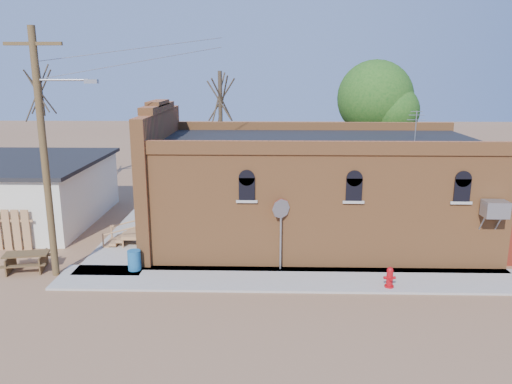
{
  "coord_description": "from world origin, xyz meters",
  "views": [
    {
      "loc": [
        -0.2,
        -16.18,
        7.52
      ],
      "look_at": [
        -0.72,
        4.76,
        2.4
      ],
      "focal_mm": 35.0,
      "sensor_mm": 36.0,
      "label": 1
    }
  ],
  "objects_px": {
    "brick_bar": "(309,190)",
    "trash_barrel": "(134,260)",
    "picnic_table": "(27,259)",
    "utility_pole": "(45,150)",
    "stop_sign": "(281,215)",
    "fire_hydrant": "(390,277)"
  },
  "relations": [
    {
      "from": "brick_bar",
      "to": "trash_barrel",
      "type": "distance_m",
      "value": 8.19
    },
    {
      "from": "picnic_table",
      "to": "utility_pole",
      "type": "bearing_deg",
      "value": -29.05
    },
    {
      "from": "picnic_table",
      "to": "trash_barrel",
      "type": "bearing_deg",
      "value": -11.92
    },
    {
      "from": "stop_sign",
      "to": "utility_pole",
      "type": "bearing_deg",
      "value": 175.77
    },
    {
      "from": "utility_pole",
      "to": "fire_hydrant",
      "type": "height_order",
      "value": "utility_pole"
    },
    {
      "from": "fire_hydrant",
      "to": "brick_bar",
      "type": "bearing_deg",
      "value": 101.56
    },
    {
      "from": "brick_bar",
      "to": "trash_barrel",
      "type": "relative_size",
      "value": 21.25
    },
    {
      "from": "fire_hydrant",
      "to": "utility_pole",
      "type": "bearing_deg",
      "value": 162.06
    },
    {
      "from": "fire_hydrant",
      "to": "picnic_table",
      "type": "bearing_deg",
      "value": 160.65
    },
    {
      "from": "fire_hydrant",
      "to": "stop_sign",
      "type": "relative_size",
      "value": 0.27
    },
    {
      "from": "brick_bar",
      "to": "fire_hydrant",
      "type": "height_order",
      "value": "brick_bar"
    },
    {
      "from": "fire_hydrant",
      "to": "trash_barrel",
      "type": "xyz_separation_m",
      "value": [
        -9.39,
        1.34,
        0.02
      ]
    },
    {
      "from": "brick_bar",
      "to": "picnic_table",
      "type": "height_order",
      "value": "brick_bar"
    },
    {
      "from": "utility_pole",
      "to": "fire_hydrant",
      "type": "relative_size",
      "value": 12.04
    },
    {
      "from": "stop_sign",
      "to": "trash_barrel",
      "type": "bearing_deg",
      "value": 174.07
    },
    {
      "from": "fire_hydrant",
      "to": "trash_barrel",
      "type": "bearing_deg",
      "value": 158.48
    },
    {
      "from": "fire_hydrant",
      "to": "picnic_table",
      "type": "distance_m",
      "value": 13.67
    },
    {
      "from": "brick_bar",
      "to": "stop_sign",
      "type": "bearing_deg",
      "value": -110.17
    },
    {
      "from": "brick_bar",
      "to": "utility_pole",
      "type": "height_order",
      "value": "utility_pole"
    },
    {
      "from": "stop_sign",
      "to": "brick_bar",
      "type": "bearing_deg",
      "value": 61.53
    },
    {
      "from": "brick_bar",
      "to": "utility_pole",
      "type": "xyz_separation_m",
      "value": [
        -9.79,
        -4.29,
        2.43
      ]
    },
    {
      "from": "stop_sign",
      "to": "trash_barrel",
      "type": "xyz_separation_m",
      "value": [
        -5.59,
        -0.23,
        -1.76
      ]
    }
  ]
}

